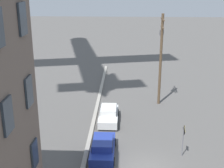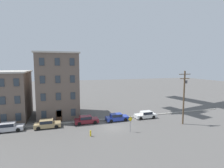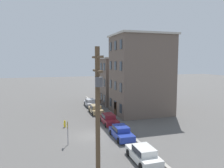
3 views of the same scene
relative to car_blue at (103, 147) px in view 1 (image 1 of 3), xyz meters
The scene contains 5 objects.
kerb_strip 2.30m from the car_blue, 142.79° to the left, with size 56.00×0.36×0.16m, color #9E998E.
car_blue is the anchor object (origin of this frame).
car_white 6.28m from the car_blue, ahead, with size 4.40×1.92×1.43m.
caution_sign 6.29m from the car_blue, 87.92° to the right, with size 0.88×0.08×2.64m.
utility_pole 13.31m from the car_blue, 26.01° to the right, with size 2.40×0.44×9.87m.
Camera 1 is at (-19.66, 1.56, 13.08)m, focal length 50.00 mm.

